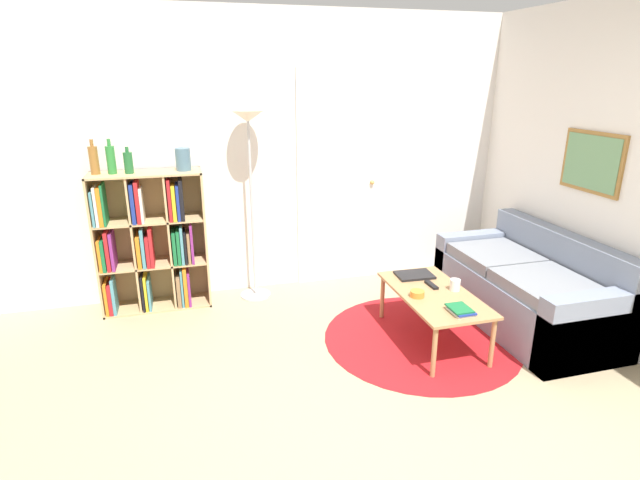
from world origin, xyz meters
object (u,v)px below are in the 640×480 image
object	(u,v)px
bookshelf	(150,243)
bottle_left	(94,160)
bottle_middle	(111,159)
coffee_table	(434,297)
bottle_right	(128,162)
vase_on_shelf	(183,159)
cup	(455,285)
couch	(530,290)
bowl	(417,294)
laptop	(414,275)
floor_lamp	(249,147)

from	to	relation	value
bookshelf	bottle_left	bearing A→B (deg)	176.98
bottle_left	bottle_middle	bearing A→B (deg)	-8.50
coffee_table	bottle_right	distance (m)	2.73
vase_on_shelf	bottle_right	bearing A→B (deg)	-177.79
coffee_table	cup	distance (m)	0.20
couch	bowl	xyz separation A→B (m)	(-1.11, -0.11, 0.15)
cup	bottle_left	xyz separation A→B (m)	(-2.69, 1.26, 0.90)
bookshelf	cup	distance (m)	2.63
cup	vase_on_shelf	xyz separation A→B (m)	(-1.98, 1.24, 0.88)
couch	bottle_middle	xyz separation A→B (m)	(-3.32, 1.16, 1.08)
bowl	bottle_left	distance (m)	2.83
bowl	vase_on_shelf	xyz separation A→B (m)	(-1.64, 1.27, 0.90)
coffee_table	bottle_middle	size ratio (longest dim) A/B	3.54
coffee_table	bowl	world-z (taller)	bowl
laptop	vase_on_shelf	bearing A→B (deg)	153.56
couch	bottle_middle	distance (m)	3.68
bottle_middle	laptop	bearing A→B (deg)	-20.65
couch	vase_on_shelf	distance (m)	3.16
bowl	cup	xyz separation A→B (m)	(0.34, 0.03, 0.02)
laptop	bottle_right	distance (m)	2.57
bottle_middle	vase_on_shelf	bearing A→B (deg)	-0.07
floor_lamp	cup	distance (m)	2.10
bottle_middle	bottle_right	distance (m)	0.14
couch	bottle_right	xyz separation A→B (m)	(-3.19, 1.15, 1.05)
floor_lamp	laptop	bearing A→B (deg)	-35.35
couch	laptop	world-z (taller)	couch
cup	bottle_middle	world-z (taller)	bottle_middle
couch	coffee_table	size ratio (longest dim) A/B	1.60
couch	laptop	size ratio (longest dim) A/B	5.20
bottle_right	bottle_middle	bearing A→B (deg)	172.48
floor_lamp	bottle_left	world-z (taller)	floor_lamp
cup	bottle_left	bearing A→B (deg)	154.84
bookshelf	bottle_right	distance (m)	0.73
bottle_left	bottle_middle	xyz separation A→B (m)	(0.13, -0.02, 0.00)
coffee_table	cup	world-z (taller)	cup
bookshelf	bowl	world-z (taller)	bookshelf
bookshelf	laptop	xyz separation A→B (m)	(2.14, -0.89, -0.19)
bookshelf	bottle_left	world-z (taller)	bottle_left
bottle_right	vase_on_shelf	size ratio (longest dim) A/B	1.15
coffee_table	bottle_left	xyz separation A→B (m)	(-2.51, 1.26, 0.99)
floor_lamp	vase_on_shelf	world-z (taller)	floor_lamp
bottle_left	laptop	bearing A→B (deg)	-20.04
bookshelf	bottle_middle	xyz separation A→B (m)	(-0.23, -0.00, 0.75)
couch	coffee_table	xyz separation A→B (m)	(-0.95, -0.08, 0.09)
bottle_left	couch	bearing A→B (deg)	-18.89
couch	cup	size ratio (longest dim) A/B	18.22
laptop	cup	xyz separation A→B (m)	(0.18, -0.35, 0.03)
laptop	vase_on_shelf	size ratio (longest dim) A/B	1.64
cup	vase_on_shelf	world-z (taller)	vase_on_shelf
couch	laptop	bearing A→B (deg)	164.21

